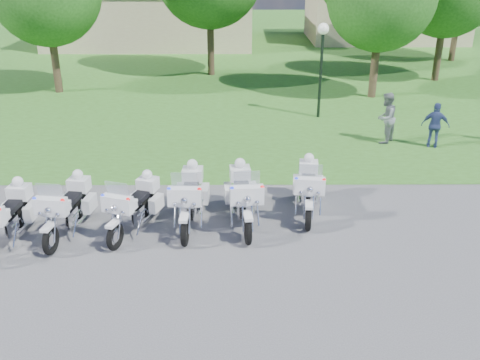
{
  "coord_description": "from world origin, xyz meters",
  "views": [
    {
      "loc": [
        0.04,
        -11.38,
        6.45
      ],
      "look_at": [
        0.1,
        1.2,
        0.95
      ],
      "focal_mm": 40.0,
      "sensor_mm": 36.0,
      "label": 1
    }
  ],
  "objects_px": {
    "bystander_b": "(386,118)",
    "bystander_c": "(435,126)",
    "motorcycle_3": "(135,205)",
    "motorcycle_1": "(7,216)",
    "motorcycle_2": "(68,207)",
    "lamp_post": "(322,46)",
    "motorcycle_6": "(308,187)",
    "motorcycle_5": "(243,196)",
    "motorcycle_4": "(190,197)"
  },
  "relations": [
    {
      "from": "bystander_b",
      "to": "motorcycle_6",
      "type": "bearing_deg",
      "value": 5.32
    },
    {
      "from": "motorcycle_5",
      "to": "motorcycle_4",
      "type": "bearing_deg",
      "value": -2.7
    },
    {
      "from": "motorcycle_3",
      "to": "motorcycle_4",
      "type": "bearing_deg",
      "value": -148.48
    },
    {
      "from": "motorcycle_1",
      "to": "bystander_b",
      "type": "xyz_separation_m",
      "value": [
        10.63,
        6.99,
        0.21
      ]
    },
    {
      "from": "motorcycle_3",
      "to": "bystander_b",
      "type": "xyz_separation_m",
      "value": [
        7.75,
        6.4,
        0.24
      ]
    },
    {
      "from": "motorcycle_4",
      "to": "bystander_b",
      "type": "xyz_separation_m",
      "value": [
        6.44,
        6.09,
        0.18
      ]
    },
    {
      "from": "motorcycle_2",
      "to": "motorcycle_3",
      "type": "relative_size",
      "value": 1.06
    },
    {
      "from": "motorcycle_6",
      "to": "motorcycle_3",
      "type": "bearing_deg",
      "value": 18.77
    },
    {
      "from": "motorcycle_3",
      "to": "motorcycle_4",
      "type": "distance_m",
      "value": 1.36
    },
    {
      "from": "lamp_post",
      "to": "motorcycle_2",
      "type": "bearing_deg",
      "value": -127.64
    },
    {
      "from": "bystander_b",
      "to": "bystander_c",
      "type": "distance_m",
      "value": 1.68
    },
    {
      "from": "motorcycle_4",
      "to": "bystander_c",
      "type": "xyz_separation_m",
      "value": [
        8.04,
        5.59,
        0.07
      ]
    },
    {
      "from": "motorcycle_4",
      "to": "bystander_c",
      "type": "height_order",
      "value": "motorcycle_4"
    },
    {
      "from": "motorcycle_1",
      "to": "motorcycle_6",
      "type": "distance_m",
      "value": 7.41
    },
    {
      "from": "bystander_b",
      "to": "bystander_c",
      "type": "xyz_separation_m",
      "value": [
        1.6,
        -0.5,
        -0.11
      ]
    },
    {
      "from": "motorcycle_3",
      "to": "motorcycle_4",
      "type": "height_order",
      "value": "motorcycle_4"
    },
    {
      "from": "motorcycle_6",
      "to": "lamp_post",
      "type": "bearing_deg",
      "value": -93.6
    },
    {
      "from": "motorcycle_6",
      "to": "motorcycle_4",
      "type": "bearing_deg",
      "value": 18.39
    },
    {
      "from": "motorcycle_2",
      "to": "lamp_post",
      "type": "height_order",
      "value": "lamp_post"
    },
    {
      "from": "bystander_c",
      "to": "motorcycle_3",
      "type": "bearing_deg",
      "value": 51.53
    },
    {
      "from": "motorcycle_2",
      "to": "lamp_post",
      "type": "distance_m",
      "value": 12.39
    },
    {
      "from": "motorcycle_3",
      "to": "motorcycle_6",
      "type": "bearing_deg",
      "value": -149.34
    },
    {
      "from": "motorcycle_5",
      "to": "bystander_c",
      "type": "relative_size",
      "value": 1.64
    },
    {
      "from": "motorcycle_4",
      "to": "motorcycle_5",
      "type": "relative_size",
      "value": 1.0
    },
    {
      "from": "motorcycle_2",
      "to": "lamp_post",
      "type": "relative_size",
      "value": 0.65
    },
    {
      "from": "motorcycle_1",
      "to": "bystander_c",
      "type": "bearing_deg",
      "value": -148.26
    },
    {
      "from": "motorcycle_1",
      "to": "motorcycle_3",
      "type": "relative_size",
      "value": 1.07
    },
    {
      "from": "motorcycle_5",
      "to": "lamp_post",
      "type": "height_order",
      "value": "lamp_post"
    },
    {
      "from": "motorcycle_1",
      "to": "lamp_post",
      "type": "height_order",
      "value": "lamp_post"
    },
    {
      "from": "bystander_b",
      "to": "bystander_c",
      "type": "height_order",
      "value": "bystander_b"
    },
    {
      "from": "lamp_post",
      "to": "motorcycle_1",
      "type": "bearing_deg",
      "value": -130.74
    },
    {
      "from": "motorcycle_3",
      "to": "bystander_b",
      "type": "height_order",
      "value": "bystander_b"
    },
    {
      "from": "motorcycle_4",
      "to": "motorcycle_3",
      "type": "bearing_deg",
      "value": 15.26
    },
    {
      "from": "motorcycle_2",
      "to": "bystander_c",
      "type": "bearing_deg",
      "value": -143.65
    },
    {
      "from": "motorcycle_1",
      "to": "bystander_b",
      "type": "height_order",
      "value": "bystander_b"
    },
    {
      "from": "lamp_post",
      "to": "bystander_b",
      "type": "distance_m",
      "value": 4.17
    },
    {
      "from": "motorcycle_4",
      "to": "lamp_post",
      "type": "relative_size",
      "value": 0.69
    },
    {
      "from": "motorcycle_5",
      "to": "bystander_b",
      "type": "bearing_deg",
      "value": -135.46
    },
    {
      "from": "bystander_c",
      "to": "motorcycle_1",
      "type": "bearing_deg",
      "value": 47.23
    },
    {
      "from": "motorcycle_1",
      "to": "motorcycle_2",
      "type": "distance_m",
      "value": 1.36
    },
    {
      "from": "motorcycle_2",
      "to": "motorcycle_4",
      "type": "relative_size",
      "value": 0.94
    },
    {
      "from": "motorcycle_2",
      "to": "motorcycle_1",
      "type": "bearing_deg",
      "value": 27.91
    },
    {
      "from": "motorcycle_2",
      "to": "bystander_b",
      "type": "relative_size",
      "value": 1.34
    },
    {
      "from": "motorcycle_4",
      "to": "motorcycle_5",
      "type": "bearing_deg",
      "value": -175.62
    },
    {
      "from": "motorcycle_2",
      "to": "bystander_b",
      "type": "xyz_separation_m",
      "value": [
        9.35,
        6.52,
        0.22
      ]
    },
    {
      "from": "bystander_b",
      "to": "motorcycle_1",
      "type": "bearing_deg",
      "value": -19.41
    },
    {
      "from": "motorcycle_1",
      "to": "bystander_b",
      "type": "distance_m",
      "value": 12.73
    },
    {
      "from": "motorcycle_2",
      "to": "motorcycle_4",
      "type": "bearing_deg",
      "value": -164.09
    },
    {
      "from": "motorcycle_3",
      "to": "lamp_post",
      "type": "height_order",
      "value": "lamp_post"
    },
    {
      "from": "motorcycle_2",
      "to": "motorcycle_4",
      "type": "height_order",
      "value": "motorcycle_4"
    }
  ]
}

